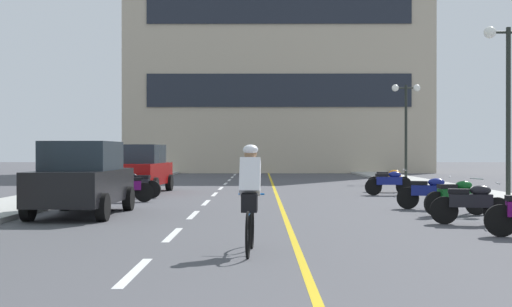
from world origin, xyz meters
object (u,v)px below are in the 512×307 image
at_px(cyclist_rider, 250,196).
at_px(motorcycle_4, 471,203).
at_px(motorcycle_10, 389,180).
at_px(motorcycle_6, 429,192).
at_px(street_lamp_far, 406,109).
at_px(parked_car_mid, 140,169).
at_px(parked_car_near, 82,178).
at_px(motorcycle_7, 126,187).
at_px(street_lamp_mid, 508,73).
at_px(motorcycle_8, 136,184).
at_px(motorcycle_9, 389,182).
at_px(motorcycle_5, 457,196).

bearing_deg(cyclist_rider, motorcycle_4, 40.82).
height_order(motorcycle_4, motorcycle_10, same).
bearing_deg(motorcycle_6, cyclist_rider, -121.08).
relative_size(street_lamp_far, parked_car_mid, 1.13).
height_order(street_lamp_far, parked_car_near, street_lamp_far).
distance_m(street_lamp_far, parked_car_near, 22.04).
distance_m(parked_car_mid, motorcycle_10, 9.52).
xyz_separation_m(parked_car_near, motorcycle_7, (0.23, 4.25, -0.44)).
distance_m(street_lamp_mid, motorcycle_6, 4.87).
bearing_deg(street_lamp_far, cyclist_rider, -107.31).
bearing_deg(parked_car_near, street_lamp_far, 57.15).
distance_m(street_lamp_far, motorcycle_4, 20.93).
bearing_deg(motorcycle_7, parked_car_mid, 94.65).
xyz_separation_m(parked_car_near, motorcycle_4, (8.91, -2.10, -0.44)).
bearing_deg(motorcycle_10, motorcycle_7, -150.09).
relative_size(motorcycle_6, motorcycle_7, 0.98).
distance_m(motorcycle_4, motorcycle_10, 11.60).
bearing_deg(motorcycle_7, motorcycle_8, 90.74).
relative_size(street_lamp_mid, motorcycle_9, 3.04).
distance_m(motorcycle_5, motorcycle_8, 10.87).
bearing_deg(motorcycle_7, motorcycle_6, -16.50).
distance_m(parked_car_mid, cyclist_rider, 15.82).
relative_size(street_lamp_far, parked_car_near, 1.15).
distance_m(parked_car_mid, motorcycle_7, 4.83).
xyz_separation_m(street_lamp_mid, motorcycle_9, (-2.80, 3.94, -3.43)).
relative_size(street_lamp_far, motorcycle_4, 2.89).
bearing_deg(street_lamp_far, motorcycle_5, -98.22).
height_order(parked_car_mid, motorcycle_8, parked_car_mid).
bearing_deg(motorcycle_8, motorcycle_7, -89.26).
relative_size(parked_car_near, motorcycle_6, 2.56).
xyz_separation_m(street_lamp_mid, parked_car_near, (-11.77, -3.64, -2.99)).
height_order(street_lamp_far, motorcycle_8, street_lamp_far).
height_order(parked_car_near, parked_car_mid, same).
relative_size(motorcycle_9, cyclist_rider, 0.96).
relative_size(street_lamp_mid, cyclist_rider, 2.92).
distance_m(street_lamp_mid, motorcycle_5, 5.61).
height_order(street_lamp_mid, motorcycle_10, street_lamp_mid).
bearing_deg(motorcycle_5, motorcycle_10, 89.21).
bearing_deg(street_lamp_mid, cyclist_rider, -127.65).
bearing_deg(motorcycle_10, parked_car_mid, -177.32).
distance_m(street_lamp_far, motorcycle_9, 11.63).
height_order(parked_car_near, motorcycle_7, parked_car_near).
relative_size(parked_car_mid, motorcycle_7, 2.56).
distance_m(motorcycle_4, cyclist_rider, 6.22).
bearing_deg(motorcycle_10, motorcycle_5, -90.79).
distance_m(parked_car_near, motorcycle_7, 4.28).
bearing_deg(street_lamp_mid, motorcycle_10, 112.61).
xyz_separation_m(street_lamp_mid, motorcycle_4, (-2.86, -5.74, -3.43)).
bearing_deg(motorcycle_10, street_lamp_mid, -67.39).
height_order(motorcycle_7, motorcycle_9, same).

